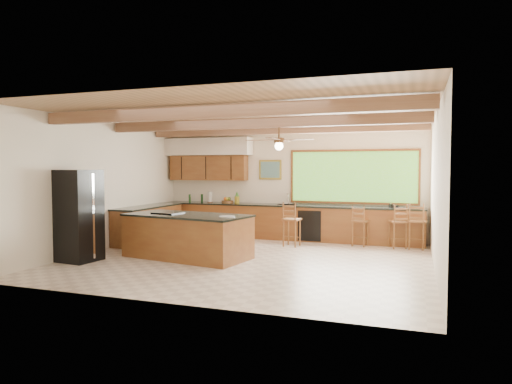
% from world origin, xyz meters
% --- Properties ---
extents(ground, '(7.20, 7.20, 0.00)m').
position_xyz_m(ground, '(0.00, 0.00, 0.00)').
color(ground, beige).
rests_on(ground, ground).
extents(room_shell, '(7.27, 6.54, 3.02)m').
position_xyz_m(room_shell, '(-0.17, 0.65, 2.21)').
color(room_shell, white).
rests_on(room_shell, ground).
extents(counter_run, '(7.12, 3.10, 1.26)m').
position_xyz_m(counter_run, '(-0.82, 2.52, 0.47)').
color(counter_run, brown).
rests_on(counter_run, ground).
extents(island, '(2.81, 1.68, 0.94)m').
position_xyz_m(island, '(-1.30, -0.23, 0.46)').
color(island, brown).
rests_on(island, ground).
extents(refrigerator, '(0.79, 0.78, 1.86)m').
position_xyz_m(refrigerator, '(-3.22, -1.27, 0.93)').
color(refrigerator, black).
rests_on(refrigerator, ground).
extents(bar_stool_a, '(0.43, 0.43, 1.08)m').
position_xyz_m(bar_stool_a, '(0.43, 1.81, 0.64)').
color(bar_stool_a, brown).
rests_on(bar_stool_a, ground).
extents(bar_stool_b, '(0.42, 0.42, 1.00)m').
position_xyz_m(bar_stool_b, '(1.98, 2.40, 0.59)').
color(bar_stool_b, brown).
rests_on(bar_stool_b, ground).
extents(bar_stool_c, '(0.49, 0.49, 1.04)m').
position_xyz_m(bar_stool_c, '(2.86, 2.39, 0.62)').
color(bar_stool_c, brown).
rests_on(bar_stool_c, ground).
extents(bar_stool_d, '(0.45, 0.45, 1.08)m').
position_xyz_m(bar_stool_d, '(3.30, 2.39, 0.64)').
color(bar_stool_d, brown).
rests_on(bar_stool_d, ground).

